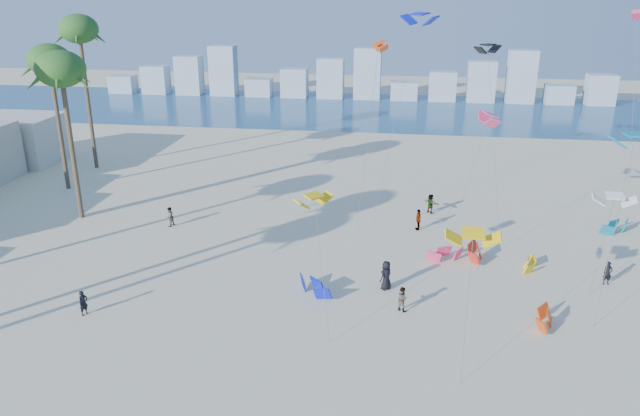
# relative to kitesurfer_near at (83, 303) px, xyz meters

# --- Properties ---
(ocean) EXTENTS (220.00, 220.00, 0.00)m
(ocean) POSITION_rel_kitesurfer_near_xyz_m (9.86, 63.88, -0.77)
(ocean) COLOR navy
(ocean) RESTS_ON ground
(kitesurfer_near) EXTENTS (0.57, 0.67, 1.54)m
(kitesurfer_near) POSITION_rel_kitesurfer_near_xyz_m (0.00, 0.00, 0.00)
(kitesurfer_near) COLOR black
(kitesurfer_near) RESTS_ON ground
(kitesurfer_mid) EXTENTS (0.94, 0.89, 1.53)m
(kitesurfer_mid) POSITION_rel_kitesurfer_near_xyz_m (18.44, 3.21, -0.01)
(kitesurfer_mid) COLOR gray
(kitesurfer_mid) RESTS_ON ground
(kitesurfers_far) EXTENTS (36.20, 15.63, 1.92)m
(kitesurfers_far) POSITION_rel_kitesurfer_near_xyz_m (20.33, 12.94, 0.08)
(kitesurfers_far) COLOR black
(kitesurfers_far) RESTS_ON ground
(grounded_kites) EXTENTS (24.40, 18.16, 0.95)m
(grounded_kites) POSITION_rel_kitesurfer_near_xyz_m (24.22, 9.89, -0.32)
(grounded_kites) COLOR #0B1BC8
(grounded_kites) RESTS_ON ground
(flying_kites) EXTENTS (26.96, 36.02, 16.73)m
(flying_kites) POSITION_rel_kitesurfer_near_xyz_m (25.90, 15.67, 10.99)
(flying_kites) COLOR yellow
(flying_kites) RESTS_ON ground
(distant_skyline) EXTENTS (85.00, 3.00, 8.40)m
(distant_skyline) POSITION_rel_kitesurfer_near_xyz_m (8.67, 73.88, 2.32)
(distant_skyline) COLOR #9EADBF
(distant_skyline) RESTS_ON ground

